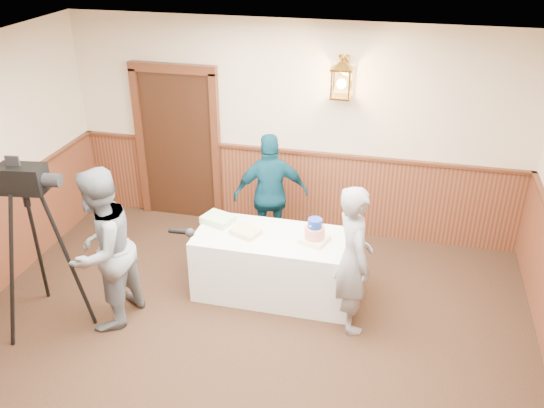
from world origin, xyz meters
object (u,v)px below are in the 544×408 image
at_px(display_table, 276,265).
at_px(assistant_p, 271,195).
at_px(sheet_cake_yellow, 246,232).
at_px(baker, 353,259).
at_px(sheet_cake_green, 218,219).
at_px(tv_camera_rig, 39,256).
at_px(tiered_cake, 315,233).
at_px(interviewer, 102,250).

bearing_deg(display_table, assistant_p, 107.31).
distance_m(sheet_cake_yellow, baker, 1.26).
relative_size(sheet_cake_green, baker, 0.21).
bearing_deg(sheet_cake_yellow, sheet_cake_green, 153.47).
xyz_separation_m(sheet_cake_green, tv_camera_rig, (-1.51, -1.22, 0.03)).
relative_size(tiered_cake, sheet_cake_green, 1.01).
bearing_deg(sheet_cake_yellow, display_table, 6.73).
bearing_deg(tv_camera_rig, sheet_cake_yellow, 20.40).
bearing_deg(tv_camera_rig, baker, 4.67).
distance_m(sheet_cake_green, interviewer, 1.37).
height_order(display_table, sheet_cake_green, sheet_cake_green).
xyz_separation_m(tiered_cake, assistant_p, (-0.71, 0.91, -0.07)).
relative_size(sheet_cake_green, assistant_p, 0.21).
bearing_deg(display_table, tv_camera_rig, -154.40).
distance_m(interviewer, baker, 2.54).
height_order(tiered_cake, assistant_p, assistant_p).
bearing_deg(tiered_cake, tv_camera_rig, -158.39).
xyz_separation_m(sheet_cake_yellow, interviewer, (-1.27, -0.86, 0.10)).
relative_size(display_table, sheet_cake_yellow, 6.09).
bearing_deg(interviewer, tv_camera_rig, -67.47).
relative_size(sheet_cake_yellow, baker, 0.18).
bearing_deg(tiered_cake, baker, -37.11).
distance_m(display_table, tiered_cake, 0.65).
bearing_deg(tv_camera_rig, tiered_cake, 13.48).
distance_m(sheet_cake_yellow, sheet_cake_green, 0.43).
distance_m(display_table, sheet_cake_green, 0.84).
bearing_deg(sheet_cake_green, interviewer, -130.15).
height_order(display_table, assistant_p, assistant_p).
bearing_deg(baker, tv_camera_rig, 78.25).
relative_size(interviewer, assistant_p, 1.11).
distance_m(sheet_cake_yellow, assistant_p, 0.94).
bearing_deg(tiered_cake, assistant_p, 127.68).
distance_m(baker, tv_camera_rig, 3.19).
xyz_separation_m(display_table, sheet_cake_green, (-0.72, 0.15, 0.41)).
relative_size(display_table, assistant_p, 1.13).
relative_size(tiered_cake, interviewer, 0.19).
distance_m(tiered_cake, sheet_cake_yellow, 0.77).
bearing_deg(sheet_cake_yellow, baker, -14.74).
bearing_deg(display_table, interviewer, -150.78).
xyz_separation_m(tiered_cake, sheet_cake_yellow, (-0.76, -0.02, -0.08)).
bearing_deg(tiered_cake, sheet_cake_green, 171.70).
height_order(display_table, interviewer, interviewer).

